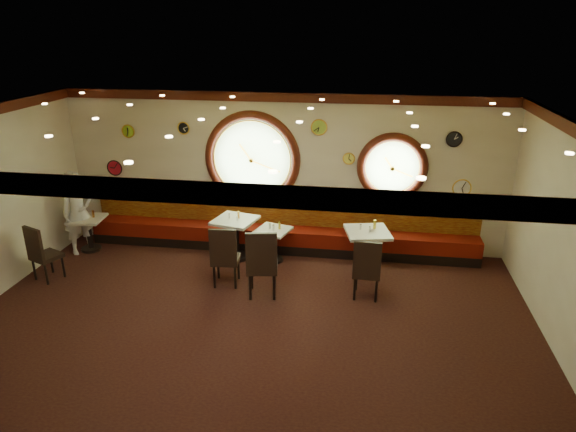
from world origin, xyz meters
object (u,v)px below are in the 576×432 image
Objects in this scene: table_b at (235,234)px; table_d at (367,246)px; table_c at (273,241)px; condiment_c_salt at (270,226)px; chair_d at (367,266)px; waiter at (78,212)px; condiment_b_pepper at (237,218)px; chair_b at (225,253)px; condiment_c_pepper at (273,228)px; chair_c at (262,260)px; table_a at (89,230)px; condiment_a_bottle at (93,214)px; condiment_b_salt at (229,216)px; condiment_d_salt at (361,227)px; condiment_d_pepper at (370,229)px; chair_a at (40,250)px; condiment_a_salt at (84,213)px; condiment_c_bottle at (280,225)px; condiment_b_bottle at (238,215)px; condiment_a_pepper at (87,216)px; condiment_d_bottle at (375,224)px.

table_d is (2.58, -0.25, 0.01)m from table_b.
condiment_c_salt reaches higher than table_c.
table_d is 1.36× the size of chair_d.
condiment_b_pepper is at bearing -47.32° from waiter.
chair_b reaches higher than table_d.
table_d reaches higher than condiment_c_pepper.
condiment_c_pepper is (-0.06, 1.40, 0.02)m from chair_c.
table_a is 0.36m from condiment_a_bottle.
table_b is 1.30× the size of chair_b.
condiment_d_salt is (2.57, -0.23, 0.02)m from condiment_b_salt.
condiment_d_pepper is 0.05× the size of waiter.
table_d is at bearing -5.85° from condiment_b_salt.
condiment_c_pepper reaches higher than condiment_c_salt.
condiment_b_salt is at bearing 174.38° from condiment_c_pepper.
waiter is at bearing 179.78° from condiment_d_salt.
table_a is at bearing 178.14° from condiment_d_pepper.
chair_a reaches higher than condiment_b_pepper.
condiment_c_bottle is at bearing 0.09° from condiment_a_salt.
condiment_a_bottle is 1.02× the size of condiment_b_bottle.
condiment_a_salt is (-4.05, 1.48, 0.06)m from chair_c.
condiment_b_salt is (2.97, 0.11, 0.44)m from table_a.
chair_c is at bearing -20.09° from condiment_a_salt.
waiter is at bearing 179.30° from table_d.
condiment_b_salt is (-0.96, 1.49, 0.18)m from chair_c.
condiment_a_salt is 4.09m from condiment_c_bottle.
waiter is (-3.27, -0.11, -0.02)m from condiment_b_pepper.
waiter is at bearing -177.30° from condiment_c_salt.
condiment_b_salt is 0.96× the size of condiment_d_salt.
table_c is 0.35m from condiment_c_bottle.
condiment_a_pepper reaches higher than condiment_c_salt.
chair_b is at bearing -20.36° from condiment_a_bottle.
chair_b reaches higher than condiment_d_bottle.
condiment_c_bottle is (1.00, -0.00, -0.14)m from condiment_b_salt.
condiment_d_bottle reaches higher than table_c.
condiment_b_salt is at bearing 95.48° from chair_b.
condiment_b_salt is 3.09m from waiter.
condiment_a_pepper is (-5.54, 0.11, -0.15)m from condiment_d_salt.
condiment_b_bottle is at bearing 155.43° from chair_d.
condiment_a_salt is at bearing 111.47° from chair_a.
condiment_b_salt reaches higher than condiment_a_salt.
table_c is at bearing 172.11° from condiment_d_pepper.
chair_c reaches higher than chair_a.
condiment_a_salt is (-3.31, 1.19, 0.12)m from chair_b.
table_b is at bearing -12.91° from condiment_b_salt.
condiment_a_pepper is (0.15, 1.39, 0.14)m from chair_a.
condiment_b_pepper is (-2.38, 0.13, -0.02)m from condiment_d_salt.
condiment_d_pepper is at bearing -8.03° from condiment_c_salt.
condiment_b_bottle is at bearing 86.90° from chair_b.
table_c is 4.27m from chair_a.
condiment_d_salt is 0.66× the size of condiment_c_bottle.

